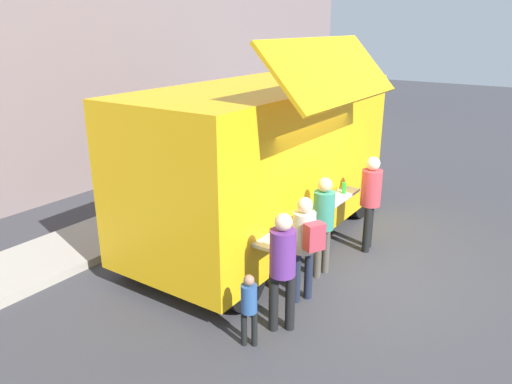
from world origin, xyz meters
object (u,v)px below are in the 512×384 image
(customer_mid_with_backpack, at_px, (305,240))
(customer_extra_browsing, at_px, (371,195))
(customer_rear_waiting, at_px, (283,262))
(child_near_queue, at_px, (249,304))
(food_truck_main, at_px, (264,159))
(customer_front_ordering, at_px, (323,219))
(trash_bin, at_px, (267,160))

(customer_mid_with_backpack, distance_m, customer_extra_browsing, 2.27)
(customer_rear_waiting, bearing_deg, child_near_queue, 124.35)
(food_truck_main, relative_size, child_near_queue, 5.62)
(customer_front_ordering, height_order, customer_mid_with_backpack, customer_front_ordering)
(trash_bin, xyz_separation_m, customer_rear_waiting, (-5.90, -4.19, 0.59))
(customer_front_ordering, height_order, customer_rear_waiting, customer_rear_waiting)
(customer_mid_with_backpack, bearing_deg, child_near_queue, 114.66)
(food_truck_main, distance_m, customer_mid_with_backpack, 2.38)
(customer_mid_with_backpack, xyz_separation_m, customer_rear_waiting, (-0.81, -0.12, 0.01))
(trash_bin, bearing_deg, food_truck_main, -147.12)
(customer_front_ordering, height_order, customer_extra_browsing, customer_extra_browsing)
(trash_bin, height_order, customer_extra_browsing, customer_extra_browsing)
(food_truck_main, bearing_deg, child_near_queue, -150.28)
(customer_front_ordering, bearing_deg, customer_mid_with_backpack, 109.88)
(customer_mid_with_backpack, relative_size, child_near_queue, 1.61)
(customer_front_ordering, distance_m, customer_mid_with_backpack, 0.90)
(trash_bin, height_order, child_near_queue, child_near_queue)
(food_truck_main, xyz_separation_m, customer_rear_waiting, (-2.31, -1.87, -0.61))
(customer_extra_browsing, bearing_deg, customer_mid_with_backpack, 75.44)
(customer_extra_browsing, xyz_separation_m, child_near_queue, (-3.64, 0.12, -0.45))
(food_truck_main, height_order, customer_front_ordering, food_truck_main)
(trash_bin, height_order, customer_front_ordering, customer_front_ordering)
(customer_rear_waiting, relative_size, customer_extra_browsing, 0.96)
(customer_mid_with_backpack, bearing_deg, customer_extra_browsing, -65.63)
(trash_bin, relative_size, customer_mid_with_backpack, 0.53)
(trash_bin, distance_m, customer_rear_waiting, 7.26)
(food_truck_main, bearing_deg, customer_extra_browsing, -68.14)
(food_truck_main, relative_size, customer_rear_waiting, 3.37)
(customer_rear_waiting, bearing_deg, customer_mid_with_backpack, -31.50)
(customer_mid_with_backpack, xyz_separation_m, child_near_queue, (-1.36, 0.04, -0.40))
(child_near_queue, bearing_deg, customer_extra_browsing, -33.08)
(customer_front_ordering, relative_size, customer_extra_browsing, 0.96)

